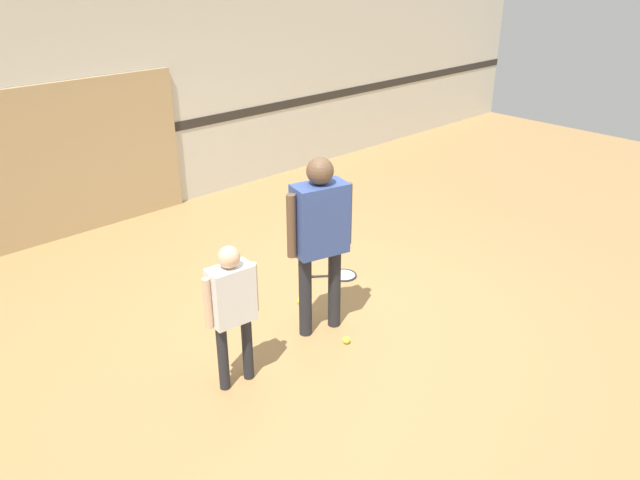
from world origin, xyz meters
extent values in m
plane|color=#A87F4C|center=(0.00, 0.00, 0.00)|extent=(16.00, 16.00, 0.00)
cube|color=beige|center=(0.00, 3.55, 1.60)|extent=(16.00, 0.06, 3.20)
cube|color=#2D2823|center=(0.00, 3.52, 1.02)|extent=(16.00, 0.01, 0.12)
cube|color=tan|center=(-1.02, 3.49, 0.89)|extent=(3.06, 0.05, 1.78)
cylinder|color=#232328|center=(-0.37, 0.03, 0.38)|extent=(0.11, 0.11, 0.77)
cylinder|color=#232328|center=(-0.08, -0.04, 0.38)|extent=(0.11, 0.11, 0.77)
cube|color=#334784|center=(-0.23, -0.01, 1.07)|extent=(0.49, 0.35, 0.61)
sphere|color=brown|center=(-0.23, -0.01, 1.49)|extent=(0.22, 0.22, 0.22)
cylinder|color=brown|center=(-0.48, 0.05, 1.06)|extent=(0.08, 0.08, 0.54)
cylinder|color=brown|center=(0.03, -0.07, 1.06)|extent=(0.08, 0.08, 0.54)
cylinder|color=#232328|center=(-1.33, -0.11, 0.28)|extent=(0.08, 0.08, 0.57)
cylinder|color=#232328|center=(-1.11, -0.13, 0.28)|extent=(0.08, 0.08, 0.57)
cube|color=silver|center=(-1.22, -0.12, 0.79)|extent=(0.35, 0.21, 0.45)
sphere|color=#DBAD89|center=(-1.22, -0.12, 1.10)|extent=(0.17, 0.17, 0.17)
cylinder|color=#DBAD89|center=(-1.41, -0.10, 0.79)|extent=(0.06, 0.06, 0.40)
cylinder|color=#DBAD89|center=(-1.02, -0.14, 0.79)|extent=(0.06, 0.06, 0.40)
torus|color=#28282D|center=(0.64, 0.55, 0.01)|extent=(0.38, 0.38, 0.02)
cylinder|color=silver|center=(0.64, 0.55, 0.01)|extent=(0.23, 0.23, 0.01)
cylinder|color=black|center=(0.45, 0.68, 0.01)|extent=(0.18, 0.14, 0.02)
sphere|color=black|center=(0.37, 0.75, 0.01)|extent=(0.03, 0.03, 0.03)
torus|color=blue|center=(1.03, 1.14, 0.01)|extent=(0.35, 0.35, 0.02)
cylinder|color=silver|center=(1.03, 1.14, 0.01)|extent=(0.23, 0.23, 0.01)
cylinder|color=black|center=(0.94, 1.37, 0.01)|extent=(0.10, 0.23, 0.02)
sphere|color=black|center=(0.90, 1.48, 0.01)|extent=(0.03, 0.03, 0.03)
sphere|color=#CCE038|center=(-0.21, -0.33, 0.03)|extent=(0.07, 0.07, 0.07)
sphere|color=#CCE038|center=(0.56, 0.59, 0.03)|extent=(0.07, 0.07, 0.07)
sphere|color=#CCE038|center=(-0.06, 0.44, 0.03)|extent=(0.07, 0.07, 0.07)
camera|label=1|loc=(-3.46, -3.45, 3.08)|focal=35.00mm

